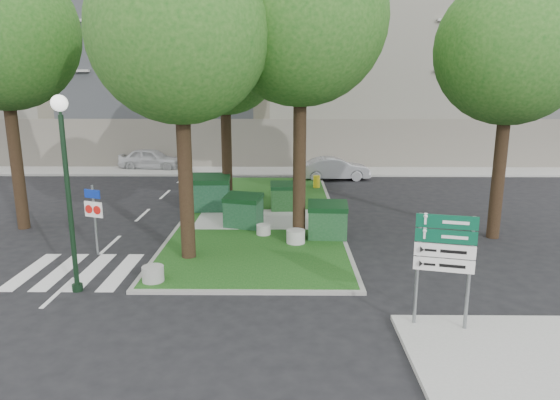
{
  "coord_description": "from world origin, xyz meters",
  "views": [
    {
      "loc": [
        1.51,
        -12.28,
        5.4
      ],
      "look_at": [
        1.36,
        2.28,
        2.0
      ],
      "focal_mm": 32.0,
      "sensor_mm": 36.0,
      "label": 1
    }
  ],
  "objects_px": {
    "tree_street_left": "(2,18)",
    "dumpster_c": "(286,197)",
    "tree_median_mid": "(226,44)",
    "bollard_right": "(296,236)",
    "litter_bin": "(317,182)",
    "bollard_left": "(153,274)",
    "dumpster_d": "(327,220)",
    "car_silver": "(335,169)",
    "dumpster_a": "(211,193)",
    "car_white": "(151,159)",
    "tree_median_far": "(302,19)",
    "tree_median_near_left": "(182,14)",
    "traffic_sign_pole": "(94,211)",
    "tree_street_right": "(515,35)",
    "bollard_mid": "(264,230)",
    "directional_sign": "(444,253)",
    "dumpster_b": "(243,211)",
    "street_lamp": "(66,172)",
    "tree_median_near_right": "(304,0)"
  },
  "relations": [
    {
      "from": "dumpster_a",
      "to": "litter_bin",
      "type": "distance_m",
      "value": 6.81
    },
    {
      "from": "dumpster_d",
      "to": "traffic_sign_pole",
      "type": "xyz_separation_m",
      "value": [
        -7.56,
        -1.57,
        0.74
      ]
    },
    {
      "from": "dumpster_a",
      "to": "bollard_right",
      "type": "distance_m",
      "value": 5.78
    },
    {
      "from": "bollard_left",
      "to": "car_white",
      "type": "distance_m",
      "value": 19.56
    },
    {
      "from": "bollard_right",
      "to": "litter_bin",
      "type": "xyz_separation_m",
      "value": [
        1.28,
        9.33,
        0.09
      ]
    },
    {
      "from": "car_white",
      "to": "directional_sign",
      "type": "bearing_deg",
      "value": -143.33
    },
    {
      "from": "bollard_right",
      "to": "directional_sign",
      "type": "distance_m",
      "value": 6.85
    },
    {
      "from": "tree_median_far",
      "to": "bollard_right",
      "type": "relative_size",
      "value": 18.98
    },
    {
      "from": "tree_street_right",
      "to": "car_silver",
      "type": "bearing_deg",
      "value": 113.29
    },
    {
      "from": "tree_street_left",
      "to": "dumpster_c",
      "type": "bearing_deg",
      "value": 13.87
    },
    {
      "from": "dumpster_c",
      "to": "tree_street_right",
      "type": "bearing_deg",
      "value": -27.5
    },
    {
      "from": "tree_median_near_left",
      "to": "traffic_sign_pole",
      "type": "height_order",
      "value": "tree_median_near_left"
    },
    {
      "from": "traffic_sign_pole",
      "to": "directional_sign",
      "type": "bearing_deg",
      "value": -6.23
    },
    {
      "from": "tree_median_near_left",
      "to": "bollard_left",
      "type": "relative_size",
      "value": 17.75
    },
    {
      "from": "tree_median_near_left",
      "to": "bollard_right",
      "type": "distance_m",
      "value": 7.83
    },
    {
      "from": "tree_median_near_left",
      "to": "car_silver",
      "type": "bearing_deg",
      "value": 66.77
    },
    {
      "from": "bollard_mid",
      "to": "directional_sign",
      "type": "xyz_separation_m",
      "value": [
        4.23,
        -6.89,
        1.52
      ]
    },
    {
      "from": "tree_median_mid",
      "to": "bollard_left",
      "type": "bearing_deg",
      "value": -97.9
    },
    {
      "from": "car_silver",
      "to": "dumpster_b",
      "type": "bearing_deg",
      "value": 150.68
    },
    {
      "from": "street_lamp",
      "to": "car_white",
      "type": "relative_size",
      "value": 1.27
    },
    {
      "from": "dumpster_c",
      "to": "car_white",
      "type": "height_order",
      "value": "car_white"
    },
    {
      "from": "tree_median_near_left",
      "to": "tree_median_near_right",
      "type": "distance_m",
      "value": 4.09
    },
    {
      "from": "tree_median_far",
      "to": "car_silver",
      "type": "distance_m",
      "value": 8.88
    },
    {
      "from": "dumpster_a",
      "to": "bollard_left",
      "type": "xyz_separation_m",
      "value": [
        -0.44,
        -7.96,
        -0.52
      ]
    },
    {
      "from": "bollard_mid",
      "to": "car_silver",
      "type": "height_order",
      "value": "car_silver"
    },
    {
      "from": "tree_median_mid",
      "to": "dumpster_c",
      "type": "height_order",
      "value": "tree_median_mid"
    },
    {
      "from": "litter_bin",
      "to": "directional_sign",
      "type": "xyz_separation_m",
      "value": [
        1.82,
        -15.25,
        1.39
      ]
    },
    {
      "from": "tree_median_near_left",
      "to": "traffic_sign_pole",
      "type": "distance_m",
      "value": 6.65
    },
    {
      "from": "bollard_mid",
      "to": "car_white",
      "type": "bearing_deg",
      "value": 118.36
    },
    {
      "from": "directional_sign",
      "to": "bollard_right",
      "type": "bearing_deg",
      "value": 131.55
    },
    {
      "from": "tree_median_mid",
      "to": "bollard_right",
      "type": "relative_size",
      "value": 15.9
    },
    {
      "from": "tree_street_right",
      "to": "litter_bin",
      "type": "xyz_separation_m",
      "value": [
        -5.93,
        8.2,
        -6.55
      ]
    },
    {
      "from": "dumpster_b",
      "to": "traffic_sign_pole",
      "type": "distance_m",
      "value": 5.41
    },
    {
      "from": "dumpster_a",
      "to": "street_lamp",
      "type": "bearing_deg",
      "value": -107.88
    },
    {
      "from": "litter_bin",
      "to": "tree_median_near_right",
      "type": "bearing_deg",
      "value": -97.0
    },
    {
      "from": "tree_median_mid",
      "to": "car_white",
      "type": "distance_m",
      "value": 13.6
    },
    {
      "from": "dumpster_a",
      "to": "bollard_left",
      "type": "relative_size",
      "value": 2.85
    },
    {
      "from": "litter_bin",
      "to": "bollard_left",
      "type": "bearing_deg",
      "value": -112.4
    },
    {
      "from": "bollard_left",
      "to": "tree_street_right",
      "type": "bearing_deg",
      "value": 22.17
    },
    {
      "from": "street_lamp",
      "to": "car_silver",
      "type": "bearing_deg",
      "value": 62.17
    },
    {
      "from": "tree_median_far",
      "to": "tree_street_right",
      "type": "height_order",
      "value": "tree_median_far"
    },
    {
      "from": "dumpster_d",
      "to": "traffic_sign_pole",
      "type": "height_order",
      "value": "traffic_sign_pole"
    },
    {
      "from": "dumpster_c",
      "to": "traffic_sign_pole",
      "type": "xyz_separation_m",
      "value": [
        -6.1,
        -5.52,
        0.78
      ]
    },
    {
      "from": "tree_median_near_left",
      "to": "bollard_left",
      "type": "height_order",
      "value": "tree_median_near_left"
    },
    {
      "from": "dumpster_d",
      "to": "car_silver",
      "type": "xyz_separation_m",
      "value": [
        1.37,
        11.45,
        -0.08
      ]
    },
    {
      "from": "tree_street_right",
      "to": "dumpster_b",
      "type": "relative_size",
      "value": 6.43
    },
    {
      "from": "tree_median_near_right",
      "to": "bollard_mid",
      "type": "bearing_deg",
      "value": 166.39
    },
    {
      "from": "tree_median_mid",
      "to": "tree_street_right",
      "type": "distance_m",
      "value": 10.77
    },
    {
      "from": "tree_median_far",
      "to": "traffic_sign_pole",
      "type": "xyz_separation_m",
      "value": [
        -6.85,
        -9.06,
        -6.85
      ]
    },
    {
      "from": "tree_median_near_left",
      "to": "litter_bin",
      "type": "relative_size",
      "value": 16.97
    }
  ]
}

